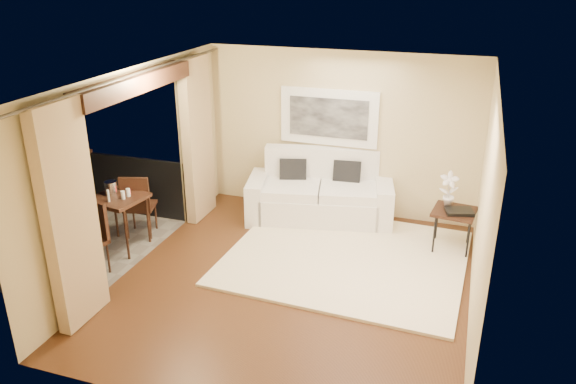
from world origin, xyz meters
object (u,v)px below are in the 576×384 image
at_px(sofa, 320,195).
at_px(bistro_table, 118,202).
at_px(side_table, 454,214).
at_px(balcony_chair_near, 92,232).
at_px(ice_bucket, 111,188).
at_px(orchid, 449,189).
at_px(balcony_chair_far, 137,202).

height_order(sofa, bistro_table, sofa).
distance_m(side_table, balcony_chair_near, 5.07).
distance_m(balcony_chair_near, ice_bucket, 0.85).
distance_m(sofa, balcony_chair_near, 3.63).
relative_size(side_table, ice_bucket, 3.26).
xyz_separation_m(sofa, balcony_chair_near, (-2.44, -2.68, 0.20)).
xyz_separation_m(orchid, bistro_table, (-4.52, -1.59, -0.17)).
xyz_separation_m(side_table, balcony_chair_far, (-4.58, -1.07, 0.01)).
height_order(sofa, orchid, orchid).
distance_m(side_table, bistro_table, 4.87).
bearing_deg(balcony_chair_far, sofa, -164.13).
relative_size(bistro_table, balcony_chair_near, 0.81).
bearing_deg(balcony_chair_near, side_table, 42.72).
bearing_deg(sofa, balcony_chair_near, -144.41).
height_order(sofa, ice_bucket, sofa).
distance_m(orchid, balcony_chair_far, 4.63).
relative_size(side_table, orchid, 1.24).
bearing_deg(sofa, side_table, -25.30).
bearing_deg(orchid, balcony_chair_far, -165.05).
height_order(balcony_chair_far, ice_bucket, ice_bucket).
distance_m(sofa, ice_bucket, 3.29).
distance_m(balcony_chair_far, ice_bucket, 0.51).
xyz_separation_m(sofa, orchid, (2.03, -0.38, 0.51)).
bearing_deg(bistro_table, sofa, 38.25).
distance_m(side_table, balcony_chair_far, 4.71).
height_order(sofa, balcony_chair_far, sofa).
bearing_deg(balcony_chair_near, sofa, 64.99).
xyz_separation_m(sofa, side_table, (2.14, -0.51, 0.19)).
bearing_deg(sofa, ice_bucket, -155.88).
xyz_separation_m(orchid, balcony_chair_near, (-4.47, -2.29, -0.31)).
height_order(bistro_table, balcony_chair_far, balcony_chair_far).
height_order(side_table, orchid, orchid).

